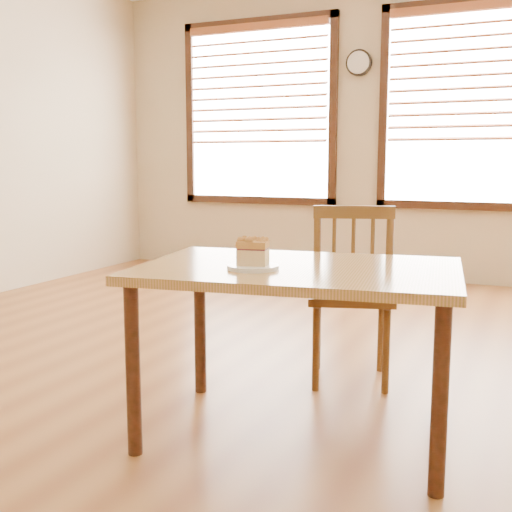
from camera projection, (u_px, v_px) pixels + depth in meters
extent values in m
plane|color=#915B2A|center=(282.00, 437.00, 2.79)|extent=(8.00, 8.00, 0.00)
plane|color=beige|center=(439.00, 128.00, 6.17)|extent=(7.00, 0.00, 7.00)
cube|color=white|center=(259.00, 113.00, 6.90)|extent=(1.60, 0.02, 1.80)
cube|color=#3F1C11|center=(258.00, 21.00, 6.75)|extent=(1.76, 0.06, 0.08)
cube|color=#3F1C11|center=(258.00, 200.00, 7.02)|extent=(1.76, 0.06, 0.08)
cube|color=#3F1C11|center=(190.00, 115.00, 7.23)|extent=(0.08, 0.06, 1.96)
cube|color=#3F1C11|center=(333.00, 110.00, 6.54)|extent=(0.08, 0.06, 1.96)
cube|color=brown|center=(257.00, 27.00, 6.73)|extent=(1.58, 0.08, 0.08)
cube|color=brown|center=(257.00, 30.00, 6.73)|extent=(1.56, 0.05, 0.03)
cube|color=brown|center=(257.00, 41.00, 6.75)|extent=(1.56, 0.05, 0.03)
cube|color=brown|center=(257.00, 52.00, 6.77)|extent=(1.56, 0.05, 0.03)
cube|color=brown|center=(257.00, 64.00, 6.78)|extent=(1.56, 0.05, 0.03)
cube|color=brown|center=(257.00, 75.00, 6.80)|extent=(1.56, 0.05, 0.03)
cube|color=brown|center=(257.00, 86.00, 6.82)|extent=(1.56, 0.05, 0.03)
cube|color=brown|center=(257.00, 97.00, 6.84)|extent=(1.56, 0.05, 0.03)
cube|color=brown|center=(257.00, 108.00, 6.85)|extent=(1.56, 0.05, 0.03)
cube|color=brown|center=(257.00, 119.00, 6.87)|extent=(1.56, 0.05, 0.03)
cube|color=brown|center=(257.00, 130.00, 6.89)|extent=(1.56, 0.05, 0.03)
cube|color=brown|center=(257.00, 141.00, 6.90)|extent=(1.56, 0.05, 0.03)
cube|color=white|center=(473.00, 105.00, 6.00)|extent=(1.60, 0.02, 1.80)
cube|color=#3F1C11|center=(478.00, 0.00, 5.85)|extent=(1.76, 0.06, 0.08)
cube|color=#3F1C11|center=(468.00, 206.00, 6.13)|extent=(1.76, 0.06, 0.08)
cube|color=#3F1C11|center=(384.00, 108.00, 6.33)|extent=(0.08, 0.06, 1.96)
cube|color=brown|center=(477.00, 6.00, 5.83)|extent=(1.58, 0.08, 0.08)
cube|color=brown|center=(477.00, 10.00, 5.83)|extent=(1.56, 0.05, 0.03)
cube|color=brown|center=(477.00, 23.00, 5.85)|extent=(1.56, 0.05, 0.03)
cube|color=brown|center=(476.00, 36.00, 5.87)|extent=(1.56, 0.05, 0.03)
cube|color=brown|center=(475.00, 49.00, 5.88)|extent=(1.56, 0.05, 0.03)
cube|color=brown|center=(475.00, 62.00, 5.90)|extent=(1.56, 0.05, 0.03)
cube|color=brown|center=(474.00, 75.00, 5.92)|extent=(1.56, 0.05, 0.03)
cube|color=brown|center=(473.00, 88.00, 5.94)|extent=(1.56, 0.05, 0.03)
cube|color=brown|center=(473.00, 101.00, 5.95)|extent=(1.56, 0.05, 0.03)
cube|color=brown|center=(472.00, 113.00, 5.97)|extent=(1.56, 0.05, 0.03)
cube|color=brown|center=(471.00, 126.00, 5.99)|extent=(1.56, 0.05, 0.03)
cube|color=brown|center=(471.00, 138.00, 6.00)|extent=(1.56, 0.05, 0.03)
cylinder|color=black|center=(359.00, 63.00, 6.36)|extent=(0.26, 0.04, 0.26)
cylinder|color=white|center=(358.00, 62.00, 6.34)|extent=(0.22, 0.01, 0.22)
cube|color=tan|center=(298.00, 271.00, 2.72)|extent=(1.44, 1.07, 0.04)
cylinder|color=#3F1C11|center=(133.00, 370.00, 2.58)|extent=(0.06, 0.06, 0.71)
cylinder|color=#3F1C11|center=(440.00, 401.00, 2.25)|extent=(0.06, 0.06, 0.71)
cylinder|color=#3F1C11|center=(200.00, 325.00, 3.29)|extent=(0.06, 0.06, 0.71)
cylinder|color=#3F1C11|center=(441.00, 343.00, 2.96)|extent=(0.06, 0.06, 0.71)
cube|color=#563A17|center=(351.00, 295.00, 3.44)|extent=(0.56, 0.56, 0.04)
cylinder|color=#563A17|center=(381.00, 334.00, 3.64)|extent=(0.04, 0.04, 0.45)
cylinder|color=#563A17|center=(318.00, 332.00, 3.68)|extent=(0.04, 0.04, 0.45)
cylinder|color=#563A17|center=(386.00, 353.00, 3.28)|extent=(0.04, 0.04, 0.45)
cylinder|color=#563A17|center=(316.00, 350.00, 3.33)|extent=(0.04, 0.04, 0.45)
cylinder|color=#563A17|center=(389.00, 257.00, 3.19)|extent=(0.04, 0.04, 0.49)
cylinder|color=#563A17|center=(317.00, 256.00, 3.23)|extent=(0.04, 0.04, 0.49)
cube|color=#563A17|center=(354.00, 212.00, 3.18)|extent=(0.39, 0.16, 0.06)
cylinder|color=#563A17|center=(372.00, 259.00, 3.20)|extent=(0.02, 0.02, 0.42)
cylinder|color=#563A17|center=(353.00, 258.00, 3.21)|extent=(0.02, 0.02, 0.42)
cylinder|color=#563A17|center=(334.00, 258.00, 3.22)|extent=(0.02, 0.02, 0.42)
cylinder|color=white|center=(253.00, 267.00, 2.64)|extent=(0.21, 0.21, 0.02)
cylinder|color=white|center=(253.00, 268.00, 2.64)|extent=(0.15, 0.15, 0.01)
cube|color=#F4D38A|center=(253.00, 257.00, 2.63)|extent=(0.14, 0.11, 0.06)
cube|color=#471422|center=(253.00, 248.00, 2.63)|extent=(0.13, 0.11, 0.01)
cube|color=#B38238|center=(253.00, 244.00, 2.62)|extent=(0.14, 0.11, 0.03)
sphere|color=#B38238|center=(255.00, 240.00, 2.64)|extent=(0.02, 0.02, 0.02)
sphere|color=#B38238|center=(252.00, 240.00, 2.62)|extent=(0.02, 0.02, 0.02)
sphere|color=#B38238|center=(253.00, 239.00, 2.65)|extent=(0.02, 0.02, 0.02)
sphere|color=#B38238|center=(251.00, 240.00, 2.63)|extent=(0.02, 0.02, 0.02)
sphere|color=#B38238|center=(243.00, 240.00, 2.64)|extent=(0.01, 0.01, 0.01)
sphere|color=#B38238|center=(262.00, 241.00, 2.60)|extent=(0.02, 0.02, 0.02)
sphere|color=#B38238|center=(264.00, 241.00, 2.59)|extent=(0.02, 0.02, 0.02)
sphere|color=#B38238|center=(245.00, 240.00, 2.62)|extent=(0.02, 0.02, 0.02)
sphere|color=#B38238|center=(243.00, 241.00, 2.60)|extent=(0.02, 0.02, 0.02)
sphere|color=#B38238|center=(245.00, 240.00, 2.61)|extent=(0.02, 0.02, 0.02)
sphere|color=#B38238|center=(241.00, 240.00, 2.61)|extent=(0.02, 0.02, 0.02)
sphere|color=#B38238|center=(246.00, 240.00, 2.62)|extent=(0.02, 0.02, 0.02)
sphere|color=#B38238|center=(255.00, 241.00, 2.58)|extent=(0.02, 0.02, 0.02)
sphere|color=#B38238|center=(259.00, 241.00, 2.59)|extent=(0.02, 0.02, 0.02)
sphere|color=#B38238|center=(252.00, 240.00, 2.64)|extent=(0.01, 0.01, 0.01)
sphere|color=#B38238|center=(249.00, 239.00, 2.65)|extent=(0.01, 0.01, 0.01)
sphere|color=#B38238|center=(260.00, 241.00, 2.59)|extent=(0.01, 0.01, 0.01)
sphere|color=#B38238|center=(249.00, 241.00, 2.59)|extent=(0.01, 0.01, 0.01)
sphere|color=#B38238|center=(250.00, 239.00, 2.65)|extent=(0.02, 0.02, 0.02)
sphere|color=#B38238|center=(259.00, 240.00, 2.61)|extent=(0.02, 0.02, 0.02)
sphere|color=#B38238|center=(252.00, 241.00, 2.59)|extent=(0.01, 0.01, 0.01)
sphere|color=#B38238|center=(254.00, 241.00, 2.61)|extent=(0.01, 0.01, 0.01)
sphere|color=#B38238|center=(237.00, 252.00, 2.63)|extent=(0.01, 0.01, 0.01)
sphere|color=#B38238|center=(239.00, 252.00, 2.66)|extent=(0.01, 0.01, 0.01)
sphere|color=#B38238|center=(238.00, 247.00, 2.62)|extent=(0.02, 0.02, 0.02)
sphere|color=#B38238|center=(239.00, 242.00, 2.66)|extent=(0.02, 0.02, 0.02)
sphere|color=#B38238|center=(237.00, 247.00, 2.62)|extent=(0.02, 0.02, 0.02)
sphere|color=#B38238|center=(238.00, 249.00, 2.62)|extent=(0.02, 0.02, 0.02)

